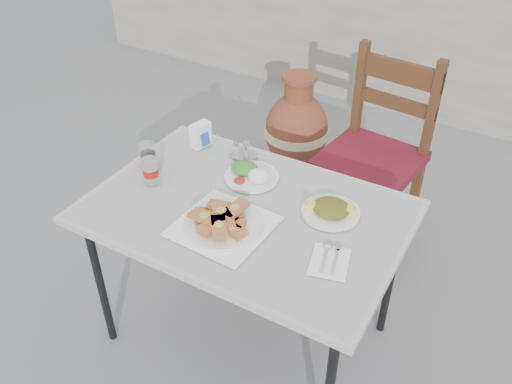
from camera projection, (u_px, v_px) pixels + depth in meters
The scene contains 13 objects.
ground at pixel (250, 321), 2.58m from camera, with size 80.00×80.00×0.00m, color slate.
cafe_table at pixel (246, 219), 2.12m from camera, with size 1.22×0.83×0.74m.
pide_plate at pixel (223, 220), 1.98m from camera, with size 0.34×0.34×0.07m.
salad_rice_plate at pixel (251, 174), 2.24m from camera, with size 0.23×0.23×0.06m.
salad_chopped_plate at pixel (331, 210), 2.05m from camera, with size 0.23×0.23×0.05m.
soda_can at pixel (151, 171), 2.19m from camera, with size 0.06×0.06×0.11m.
cola_glass at pixel (148, 156), 2.30m from camera, with size 0.07×0.07×0.10m.
napkin_holder at pixel (201, 135), 2.42m from camera, with size 0.07×0.10×0.11m.
condiment_caddy at pixel (243, 152), 2.36m from camera, with size 0.11×0.10×0.08m.
cutlery_napkin at pixel (330, 259), 1.86m from camera, with size 0.17×0.19×0.01m.
chair at pixel (375, 154), 2.76m from camera, with size 0.51×0.51×1.05m.
terracotta_urn at pixel (297, 132), 3.38m from camera, with size 0.40×0.40×0.70m.
back_wall at pixel (427, 35), 3.95m from camera, with size 6.00×0.25×1.20m, color #A29887.
Camera 1 is at (0.90, -1.46, 2.03)m, focal length 38.00 mm.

